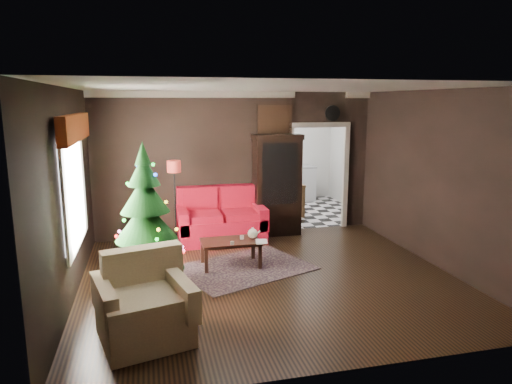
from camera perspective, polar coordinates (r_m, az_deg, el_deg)
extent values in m
plane|color=black|center=(7.01, 1.75, -10.67)|extent=(5.50, 5.50, 0.00)
plane|color=white|center=(6.51, 1.90, 12.86)|extent=(5.50, 5.50, 0.00)
plane|color=black|center=(9.02, -2.38, 3.47)|extent=(5.50, 0.00, 5.50)
plane|color=black|center=(4.32, 10.63, -5.25)|extent=(5.50, 0.00, 5.50)
plane|color=black|center=(6.47, -22.38, -0.43)|extent=(0.00, 5.50, 5.50)
plane|color=black|center=(7.80, 21.71, 1.47)|extent=(0.00, 5.50, 5.50)
cube|color=white|center=(6.65, -21.82, 0.34)|extent=(0.05, 1.60, 1.40)
cube|color=maroon|center=(6.55, -21.64, 7.44)|extent=(0.12, 2.10, 0.35)
plane|color=silver|center=(11.14, 4.79, -2.40)|extent=(3.00, 3.00, 0.00)
cube|color=white|center=(12.25, 2.79, 6.91)|extent=(0.70, 0.06, 0.70)
cube|color=#2D2228|center=(7.40, -1.36, -9.40)|extent=(2.34, 2.03, 0.01)
cylinder|color=white|center=(7.43, -1.77, -5.65)|extent=(0.07, 0.07, 0.06)
cylinder|color=white|center=(7.16, -2.96, -6.35)|extent=(0.07, 0.07, 0.05)
imported|color=#866D50|center=(7.23, -0.02, -5.34)|extent=(0.18, 0.06, 0.25)
cylinder|color=white|center=(9.47, 9.46, 9.65)|extent=(0.32, 0.32, 0.06)
cube|color=tan|center=(9.08, 2.34, 8.91)|extent=(0.62, 0.05, 0.52)
cube|color=silver|center=(12.17, 3.06, 0.94)|extent=(1.80, 0.60, 0.90)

